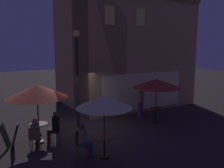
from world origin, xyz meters
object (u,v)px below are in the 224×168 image
(cafe_table_0, at_px, (104,142))
(cafe_table_2, at_px, (39,129))
(cafe_table_1, at_px, (156,113))
(cafe_chair_2, at_px, (58,129))
(menu_sandwich_board, at_px, (10,136))
(patron_seated_2, at_px, (54,125))
(patio_umbrella_1, at_px, (157,83))
(patio_umbrella_2, at_px, (37,91))
(patio_umbrella_0, at_px, (104,102))
(street_lamp_near_corner, at_px, (77,63))
(cafe_chair_1, at_px, (35,137))
(patron_seated_1, at_px, (35,132))
(patron_seated_0, at_px, (83,138))
(patron_standing_3, at_px, (140,103))
(cafe_chair_0, at_px, (79,141))

(cafe_table_0, height_order, cafe_table_2, cafe_table_2)
(cafe_table_1, xyz_separation_m, cafe_chair_2, (-5.05, -0.05, 0.02))
(menu_sandwich_board, relative_size, patron_seated_2, 0.72)
(cafe_table_2, bearing_deg, patio_umbrella_1, -3.09)
(patio_umbrella_2, relative_size, patron_seated_2, 1.89)
(cafe_table_2, xyz_separation_m, patio_umbrella_0, (1.68, -2.48, 1.42))
(menu_sandwich_board, height_order, cafe_table_1, menu_sandwich_board)
(menu_sandwich_board, relative_size, cafe_table_1, 1.21)
(cafe_table_1, xyz_separation_m, patio_umbrella_2, (-5.73, 0.31, 1.59))
(cafe_table_2, height_order, patio_umbrella_0, patio_umbrella_0)
(street_lamp_near_corner, distance_m, cafe_table_2, 3.29)
(street_lamp_near_corner, bearing_deg, cafe_chair_1, -146.33)
(patio_umbrella_1, height_order, patron_seated_1, patio_umbrella_1)
(patio_umbrella_2, xyz_separation_m, cafe_chair_1, (-0.31, -0.79, -1.54))
(menu_sandwich_board, bearing_deg, cafe_table_0, -23.97)
(patio_umbrella_1, distance_m, patron_seated_0, 5.16)
(cafe_chair_1, bearing_deg, patron_seated_2, -38.67)
(street_lamp_near_corner, xyz_separation_m, cafe_chair_1, (-2.29, -1.52, -2.53))
(patio_umbrella_1, distance_m, patron_seated_2, 5.34)
(menu_sandwich_board, height_order, patron_standing_3, patron_standing_3)
(patio_umbrella_2, xyz_separation_m, patron_standing_3, (5.64, 0.88, -1.29))
(cafe_table_0, distance_m, patio_umbrella_1, 4.83)
(cafe_table_0, relative_size, patio_umbrella_2, 0.32)
(cafe_table_0, xyz_separation_m, cafe_chair_0, (-0.73, 0.49, 0.00))
(cafe_table_1, bearing_deg, patio_umbrella_2, 176.91)
(street_lamp_near_corner, bearing_deg, patio_umbrella_0, -95.26)
(patio_umbrella_2, bearing_deg, patron_standing_3, 8.89)
(menu_sandwich_board, bearing_deg, patron_standing_3, 25.67)
(cafe_table_2, xyz_separation_m, cafe_chair_2, (0.68, -0.36, -0.03))
(cafe_table_1, distance_m, patron_seated_2, 5.18)
(patron_seated_0, bearing_deg, patio_umbrella_2, 150.65)
(cafe_table_1, xyz_separation_m, patron_standing_3, (-0.09, 1.19, 0.30))
(menu_sandwich_board, distance_m, patio_umbrella_0, 4.01)
(patron_seated_0, distance_m, patron_seated_1, 1.95)
(patio_umbrella_2, height_order, cafe_chair_1, patio_umbrella_2)
(cafe_chair_0, xyz_separation_m, cafe_chair_2, (-0.26, 1.63, -0.03))
(cafe_chair_0, xyz_separation_m, patron_seated_1, (-1.20, 1.34, 0.13))
(cafe_table_2, height_order, cafe_chair_0, cafe_chair_0)
(cafe_table_0, bearing_deg, street_lamp_near_corner, 84.74)
(patron_seated_0, xyz_separation_m, patron_standing_3, (4.57, 2.96, 0.12))
(cafe_table_1, relative_size, patio_umbrella_1, 0.32)
(cafe_table_2, height_order, cafe_chair_2, cafe_chair_2)
(patron_seated_0, bearing_deg, patio_umbrella_1, 54.23)
(street_lamp_near_corner, height_order, patron_seated_0, street_lamp_near_corner)
(cafe_table_0, height_order, cafe_chair_0, cafe_chair_0)
(cafe_chair_2, bearing_deg, cafe_table_2, -0.00)
(patio_umbrella_0, distance_m, patio_umbrella_2, 3.00)
(cafe_chair_1, relative_size, patron_seated_0, 0.75)
(cafe_chair_1, height_order, patron_standing_3, patron_standing_3)
(menu_sandwich_board, height_order, patron_seated_2, patron_seated_2)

